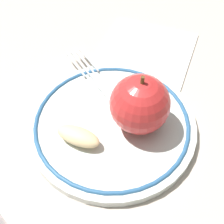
{
  "coord_description": "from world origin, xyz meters",
  "views": [
    {
      "loc": [
        0.01,
        -0.28,
        0.37
      ],
      "look_at": [
        -0.01,
        -0.02,
        0.04
      ],
      "focal_mm": 50.0,
      "sensor_mm": 36.0,
      "label": 1
    }
  ],
  "objects_px": {
    "plate": "(112,124)",
    "fork": "(102,87)",
    "apple_red_whole": "(140,104)",
    "apple_slice_front": "(78,136)",
    "napkin_folded": "(147,50)"
  },
  "relations": [
    {
      "from": "plate",
      "to": "apple_slice_front",
      "type": "relative_size",
      "value": 3.88
    },
    {
      "from": "plate",
      "to": "napkin_folded",
      "type": "bearing_deg",
      "value": 74.31
    },
    {
      "from": "plate",
      "to": "fork",
      "type": "xyz_separation_m",
      "value": [
        -0.02,
        0.06,
        0.01
      ]
    },
    {
      "from": "apple_red_whole",
      "to": "apple_slice_front",
      "type": "relative_size",
      "value": 1.46
    },
    {
      "from": "fork",
      "to": "plate",
      "type": "bearing_deg",
      "value": 161.38
    },
    {
      "from": "napkin_folded",
      "to": "fork",
      "type": "bearing_deg",
      "value": -122.31
    },
    {
      "from": "napkin_folded",
      "to": "apple_slice_front",
      "type": "bearing_deg",
      "value": -113.42
    },
    {
      "from": "apple_red_whole",
      "to": "fork",
      "type": "relative_size",
      "value": 0.57
    },
    {
      "from": "plate",
      "to": "apple_red_whole",
      "type": "relative_size",
      "value": 2.65
    },
    {
      "from": "apple_slice_front",
      "to": "fork",
      "type": "height_order",
      "value": "apple_slice_front"
    },
    {
      "from": "plate",
      "to": "fork",
      "type": "distance_m",
      "value": 0.07
    },
    {
      "from": "plate",
      "to": "fork",
      "type": "bearing_deg",
      "value": 107.75
    },
    {
      "from": "plate",
      "to": "apple_red_whole",
      "type": "height_order",
      "value": "apple_red_whole"
    },
    {
      "from": "fork",
      "to": "napkin_folded",
      "type": "bearing_deg",
      "value": -68.67
    },
    {
      "from": "apple_slice_front",
      "to": "napkin_folded",
      "type": "height_order",
      "value": "apple_slice_front"
    }
  ]
}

